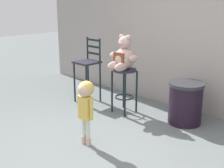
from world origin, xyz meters
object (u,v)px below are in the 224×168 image
teddy_bear (124,57)px  trash_bin (185,103)px  child_walking (86,99)px  bar_chair_empty (88,66)px  bar_stool_with_teddy (124,81)px

teddy_bear → trash_bin: size_ratio=0.86×
trash_bin → child_walking: bearing=-110.0°
bar_chair_empty → teddy_bear: bearing=1.0°
teddy_bear → trash_bin: bearing=19.0°
bar_stool_with_teddy → child_walking: bearing=-70.7°
teddy_bear → child_walking: teddy_bear is taller
child_walking → bar_stool_with_teddy: bearing=-65.1°
trash_bin → bar_chair_empty: size_ratio=0.55×
child_walking → teddy_bear: bearing=-64.7°
bar_stool_with_teddy → trash_bin: 1.07m
trash_bin → teddy_bear: bearing=-161.0°
bar_stool_with_teddy → bar_chair_empty: size_ratio=0.64×
child_walking → bar_chair_empty: 1.77m
bar_stool_with_teddy → child_walking: child_walking is taller
teddy_bear → child_walking: (0.43, -1.21, -0.34)m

